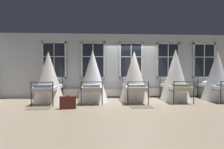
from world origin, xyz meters
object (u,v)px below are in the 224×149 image
at_px(cot_fifth, 217,76).
at_px(cot_fourth, 175,76).
at_px(cot_second, 93,77).
at_px(cot_third, 134,77).
at_px(suitcase_dark, 68,102).
at_px(cot_first, 49,77).

bearing_deg(cot_fifth, cot_fourth, 89.93).
bearing_deg(cot_fourth, cot_second, 91.30).
xyz_separation_m(cot_third, cot_fifth, (3.71, 0.03, 0.02)).
bearing_deg(cot_third, suitcase_dark, 118.58).
height_order(cot_second, cot_fifth, cot_second).
relative_size(cot_fourth, cot_fifth, 1.04).
relative_size(cot_second, cot_fourth, 0.97).
distance_m(cot_second, cot_fourth, 3.60).
distance_m(cot_third, cot_fourth, 1.83).
height_order(cot_second, suitcase_dark, cot_second).
bearing_deg(cot_fourth, cot_fifth, -89.60).
height_order(cot_fifth, suitcase_dark, cot_fifth).
bearing_deg(cot_third, cot_first, 89.87).
height_order(cot_second, cot_third, cot_second).
height_order(cot_fourth, cot_fifth, cot_fourth).
bearing_deg(suitcase_dark, cot_fourth, 10.21).
distance_m(cot_second, cot_fifth, 5.48).
relative_size(cot_second, suitcase_dark, 3.76).
bearing_deg(cot_fourth, suitcase_dark, 109.17).
distance_m(cot_first, cot_third, 3.62).
distance_m(cot_fourth, cot_fifth, 1.88).
bearing_deg(suitcase_dark, cot_fifth, 4.83).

